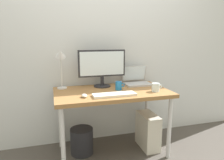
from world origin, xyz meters
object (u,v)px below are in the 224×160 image
computer_tower (148,131)px  desk_lamp (61,60)px  keyboard (114,95)px  mouse (84,96)px  coffee_mug (119,86)px  glass_cup (156,87)px  monitor (102,66)px  wastebasket (82,141)px  desk (112,97)px  laptop (136,80)px

computer_tower → desk_lamp: bearing=166.4°
keyboard → mouse: mouse is taller
coffee_mug → glass_cup: 0.41m
mouse → computer_tower: size_ratio=0.21×
desk_lamp → coffee_mug: desk_lamp is taller
monitor → coffee_mug: size_ratio=5.24×
desk_lamp → computer_tower: (0.97, -0.24, -0.86)m
computer_tower → wastebasket: bearing=173.8°
desk → glass_cup: size_ratio=10.42×
coffee_mug → laptop: bearing=36.5°
monitor → desk_lamp: size_ratio=1.20×
wastebasket → computer_tower: bearing=-6.2°
desk_lamp → glass_cup: 1.09m
keyboard → computer_tower: 0.75m
laptop → coffee_mug: (-0.31, -0.23, -0.01)m
mouse → wastebasket: size_ratio=0.30×
desk → desk_lamp: desk_lamp is taller
keyboard → mouse: 0.30m
desk → mouse: (-0.34, -0.18, 0.09)m
keyboard → computer_tower: size_ratio=1.05×
monitor → computer_tower: monitor is taller
coffee_mug → wastebasket: 0.77m
monitor → coffee_mug: bearing=-55.8°
coffee_mug → keyboard: bearing=-118.0°
computer_tower → laptop: bearing=103.3°
monitor → coffee_mug: (0.14, -0.21, -0.20)m
monitor → glass_cup: bearing=-37.3°
desk_lamp → glass_cup: size_ratio=3.89×
desk → computer_tower: desk is taller
desk_lamp → keyboard: bearing=-41.1°
mouse → wastebasket: 0.66m
desk → laptop: (0.39, 0.24, 0.13)m
monitor → desk_lamp: desk_lamp is taller
desk_lamp → laptop: bearing=1.1°
desk → keyboard: bearing=-99.7°
desk_lamp → glass_cup: bearing=-21.6°
desk_lamp → coffee_mug: bearing=-18.8°
keyboard → glass_cup: 0.49m
desk_lamp → wastebasket: 0.95m
computer_tower → wastebasket: size_ratio=1.40×
coffee_mug → computer_tower: (0.37, -0.03, -0.58)m
mouse → wastebasket: bearing=91.7°
desk → wastebasket: 0.63m
monitor → wastebasket: (-0.28, -0.15, -0.84)m
computer_tower → wastebasket: (-0.79, 0.09, -0.06)m
mouse → computer_tower: mouse is taller
glass_cup → computer_tower: size_ratio=0.29×
desk_lamp → wastebasket: bearing=-39.1°
laptop → keyboard: laptop is taller
glass_cup → computer_tower: 0.60m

